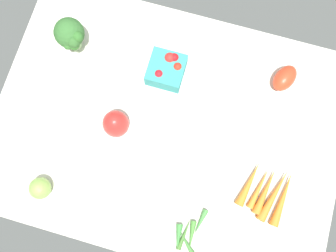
{
  "coord_description": "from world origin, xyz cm",
  "views": [
    {
      "loc": [
        6.57,
        -23.06,
        112.6
      ],
      "look_at": [
        0.0,
        0.0,
        4.0
      ],
      "focal_mm": 40.51,
      "sensor_mm": 36.0,
      "label": 1
    }
  ],
  "objects": [
    {
      "name": "roma_tomato",
      "position": [
        29.69,
        23.53,
        4.93
      ],
      "size": [
        8.94,
        10.59,
        5.86
      ],
      "primitive_type": "ellipsoid",
      "rotation": [
        0.0,
        0.0,
        4.31
      ],
      "color": "red",
      "rests_on": "tablecloth"
    },
    {
      "name": "okra_pile",
      "position": [
        13.78,
        -28.18,
        2.86
      ],
      "size": [
        7.91,
        13.76,
        1.95
      ],
      "color": "#44883F",
      "rests_on": "tablecloth"
    },
    {
      "name": "bell_pepper_red",
      "position": [
        -14.32,
        -4.13,
        7.16
      ],
      "size": [
        9.53,
        9.53,
        10.33
      ],
      "primitive_type": "ellipsoid",
      "rotation": [
        0.0,
        0.0,
        2.83
      ],
      "color": "red",
      "rests_on": "tablecloth"
    },
    {
      "name": "carrot_bunch",
      "position": [
        32.64,
        -10.55,
        3.3
      ],
      "size": [
        15.28,
        16.89,
        2.74
      ],
      "color": "orange",
      "rests_on": "tablecloth"
    },
    {
      "name": "tablecloth",
      "position": [
        0.0,
        0.0,
        1.0
      ],
      "size": [
        104.0,
        76.0,
        2.0
      ],
      "primitive_type": "cube",
      "color": "silver",
      "rests_on": "ground"
    },
    {
      "name": "berry_basket",
      "position": [
        -5.09,
        16.5,
        5.09
      ],
      "size": [
        10.69,
        10.69,
        6.8
      ],
      "color": "teal",
      "rests_on": "tablecloth"
    },
    {
      "name": "broccoli_head",
      "position": [
        -34.54,
        17.01,
        10.39
      ],
      "size": [
        9.5,
        9.4,
        13.3
      ],
      "color": "#99BC84",
      "rests_on": "tablecloth"
    },
    {
      "name": "heirloom_tomato_green",
      "position": [
        -29.61,
        -27.29,
        5.1
      ],
      "size": [
        6.2,
        6.2,
        6.2
      ],
      "primitive_type": "sphere",
      "color": "#8BBA52",
      "rests_on": "tablecloth"
    }
  ]
}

